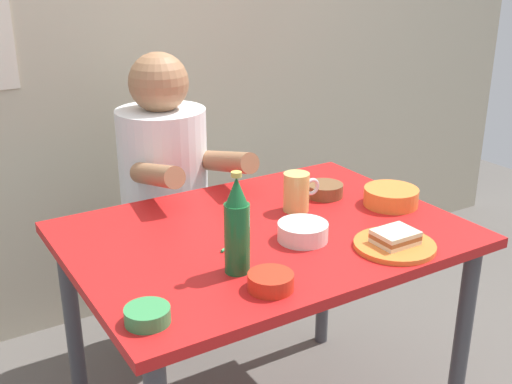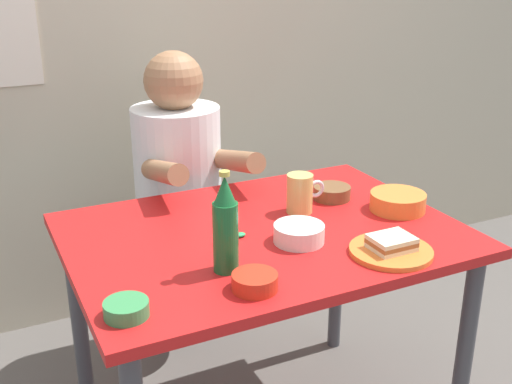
{
  "view_description": "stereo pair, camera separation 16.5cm",
  "coord_description": "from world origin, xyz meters",
  "px_view_note": "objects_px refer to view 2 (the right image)",
  "views": [
    {
      "loc": [
        -0.88,
        -1.39,
        1.48
      ],
      "look_at": [
        0.0,
        0.05,
        0.84
      ],
      "focal_mm": 44.13,
      "sensor_mm": 36.0,
      "label": 1
    },
    {
      "loc": [
        -0.74,
        -1.47,
        1.48
      ],
      "look_at": [
        0.0,
        0.05,
        0.84
      ],
      "focal_mm": 44.13,
      "sensor_mm": 36.0,
      "label": 2
    }
  ],
  "objects_px": {
    "sandwich": "(392,243)",
    "condiment_bowl_brown": "(332,192)",
    "person_seated": "(178,163)",
    "plate_orange": "(391,251)",
    "dining_table": "(263,259)",
    "stool": "(182,264)",
    "beer_mug": "(300,193)",
    "beer_bottle": "(225,227)"
  },
  "relations": [
    {
      "from": "dining_table",
      "to": "plate_orange",
      "type": "xyz_separation_m",
      "value": [
        0.23,
        -0.28,
        0.1
      ]
    },
    {
      "from": "beer_bottle",
      "to": "dining_table",
      "type": "bearing_deg",
      "value": 42.34
    },
    {
      "from": "person_seated",
      "to": "stool",
      "type": "bearing_deg",
      "value": 90.0
    },
    {
      "from": "dining_table",
      "to": "beer_mug",
      "type": "distance_m",
      "value": 0.24
    },
    {
      "from": "dining_table",
      "to": "sandwich",
      "type": "xyz_separation_m",
      "value": [
        0.23,
        -0.28,
        0.13
      ]
    },
    {
      "from": "beer_bottle",
      "to": "condiment_bowl_brown",
      "type": "relative_size",
      "value": 2.18
    },
    {
      "from": "sandwich",
      "to": "beer_bottle",
      "type": "distance_m",
      "value": 0.45
    },
    {
      "from": "plate_orange",
      "to": "sandwich",
      "type": "distance_m",
      "value": 0.02
    },
    {
      "from": "dining_table",
      "to": "stool",
      "type": "xyz_separation_m",
      "value": [
        -0.04,
        0.63,
        -0.3
      ]
    },
    {
      "from": "plate_orange",
      "to": "condiment_bowl_brown",
      "type": "height_order",
      "value": "condiment_bowl_brown"
    },
    {
      "from": "person_seated",
      "to": "beer_bottle",
      "type": "relative_size",
      "value": 2.75
    },
    {
      "from": "beer_mug",
      "to": "condiment_bowl_brown",
      "type": "bearing_deg",
      "value": 19.06
    },
    {
      "from": "dining_table",
      "to": "stool",
      "type": "height_order",
      "value": "dining_table"
    },
    {
      "from": "dining_table",
      "to": "stool",
      "type": "relative_size",
      "value": 2.44
    },
    {
      "from": "stool",
      "to": "beer_bottle",
      "type": "bearing_deg",
      "value": -100.79
    },
    {
      "from": "person_seated",
      "to": "condiment_bowl_brown",
      "type": "xyz_separation_m",
      "value": [
        0.35,
        -0.49,
        -0.0
      ]
    },
    {
      "from": "dining_table",
      "to": "sandwich",
      "type": "bearing_deg",
      "value": -50.09
    },
    {
      "from": "person_seated",
      "to": "plate_orange",
      "type": "distance_m",
      "value": 0.94
    },
    {
      "from": "dining_table",
      "to": "beer_bottle",
      "type": "distance_m",
      "value": 0.34
    },
    {
      "from": "person_seated",
      "to": "condiment_bowl_brown",
      "type": "relative_size",
      "value": 6.0
    },
    {
      "from": "plate_orange",
      "to": "beer_mug",
      "type": "bearing_deg",
      "value": 101.49
    },
    {
      "from": "stool",
      "to": "beer_bottle",
      "type": "height_order",
      "value": "beer_bottle"
    },
    {
      "from": "dining_table",
      "to": "beer_mug",
      "type": "xyz_separation_m",
      "value": [
        0.16,
        0.08,
        0.15
      ]
    },
    {
      "from": "dining_table",
      "to": "beer_mug",
      "type": "bearing_deg",
      "value": 24.87
    },
    {
      "from": "person_seated",
      "to": "beer_bottle",
      "type": "xyz_separation_m",
      "value": [
        -0.15,
        -0.79,
        0.09
      ]
    },
    {
      "from": "sandwich",
      "to": "beer_mug",
      "type": "height_order",
      "value": "beer_mug"
    },
    {
      "from": "sandwich",
      "to": "condiment_bowl_brown",
      "type": "distance_m",
      "value": 0.41
    },
    {
      "from": "stool",
      "to": "sandwich",
      "type": "bearing_deg",
      "value": -73.27
    },
    {
      "from": "beer_mug",
      "to": "beer_bottle",
      "type": "relative_size",
      "value": 0.48
    },
    {
      "from": "stool",
      "to": "dining_table",
      "type": "bearing_deg",
      "value": -86.46
    },
    {
      "from": "sandwich",
      "to": "beer_mug",
      "type": "bearing_deg",
      "value": 101.49
    },
    {
      "from": "beer_bottle",
      "to": "plate_orange",
      "type": "bearing_deg",
      "value": -13.84
    },
    {
      "from": "dining_table",
      "to": "sandwich",
      "type": "distance_m",
      "value": 0.39
    },
    {
      "from": "dining_table",
      "to": "beer_mug",
      "type": "relative_size",
      "value": 8.73
    },
    {
      "from": "beer_mug",
      "to": "condiment_bowl_brown",
      "type": "distance_m",
      "value": 0.16
    },
    {
      "from": "plate_orange",
      "to": "beer_mug",
      "type": "distance_m",
      "value": 0.37
    },
    {
      "from": "stool",
      "to": "person_seated",
      "type": "relative_size",
      "value": 0.63
    },
    {
      "from": "sandwich",
      "to": "condiment_bowl_brown",
      "type": "relative_size",
      "value": 0.92
    },
    {
      "from": "sandwich",
      "to": "condiment_bowl_brown",
      "type": "height_order",
      "value": "sandwich"
    },
    {
      "from": "sandwich",
      "to": "beer_bottle",
      "type": "bearing_deg",
      "value": 166.16
    },
    {
      "from": "dining_table",
      "to": "condiment_bowl_brown",
      "type": "height_order",
      "value": "condiment_bowl_brown"
    },
    {
      "from": "stool",
      "to": "condiment_bowl_brown",
      "type": "height_order",
      "value": "condiment_bowl_brown"
    }
  ]
}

